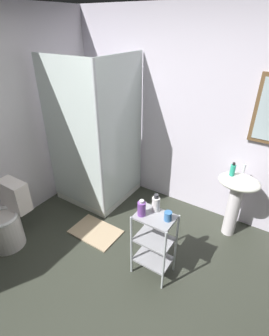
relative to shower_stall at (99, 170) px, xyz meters
The scene contains 12 objects.
ground_plane 1.77m from the shower_stall, 46.20° to the right, with size 4.20×4.20×0.02m, color #32362B.
wall_back 1.56m from the shower_stall, 27.57° to the left, with size 4.20×0.14×2.50m.
shower_stall is the anchor object (origin of this frame).
pedestal_sink 1.83m from the shower_stall, ahead, with size 0.46×0.37×0.81m.
sink_faucet 1.89m from the shower_stall, 12.86° to the left, with size 0.03×0.03×0.10m, color silver.
toilet 1.31m from the shower_stall, 103.38° to the right, with size 0.37×0.49×0.76m.
storage_cart 1.49m from the shower_stall, 29.09° to the right, with size 0.38×0.28×0.74m.
hand_soap_bottle 1.78m from the shower_stall, ahead, with size 0.06×0.06×0.16m.
conditioner_bottle_purple 1.46m from the shower_stall, 33.19° to the right, with size 0.08×0.08×0.17m.
lotion_bottle_white 1.46m from the shower_stall, 27.02° to the right, with size 0.08×0.08×0.18m.
rinse_cup 1.62m from the shower_stall, 26.42° to the right, with size 0.07×0.07×0.09m, color #3870B2.
bath_mat 0.88m from the shower_stall, 55.61° to the right, with size 0.60×0.40×0.02m, color tan.
Camera 1 is at (0.96, -1.14, 2.30)m, focal length 27.55 mm.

